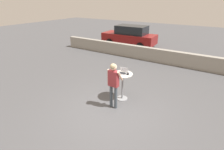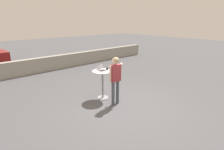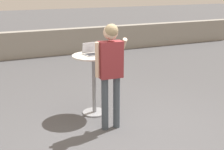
{
  "view_description": "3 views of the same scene",
  "coord_description": "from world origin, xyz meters",
  "px_view_note": "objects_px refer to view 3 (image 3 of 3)",
  "views": [
    {
      "loc": [
        2.75,
        -4.28,
        3.65
      ],
      "look_at": [
        -0.2,
        0.38,
        1.25
      ],
      "focal_mm": 28.0,
      "sensor_mm": 36.0,
      "label": 1
    },
    {
      "loc": [
        -3.95,
        -3.81,
        2.87
      ],
      "look_at": [
        -0.17,
        0.44,
        1.07
      ],
      "focal_mm": 28.0,
      "sensor_mm": 36.0,
      "label": 2
    },
    {
      "loc": [
        -2.02,
        -3.92,
        2.28
      ],
      "look_at": [
        -0.06,
        0.4,
        0.88
      ],
      "focal_mm": 50.0,
      "sensor_mm": 36.0,
      "label": 3
    }
  ],
  "objects_px": {
    "coffee_mug": "(105,52)",
    "standing_person": "(111,64)",
    "cafe_table": "(94,73)",
    "laptop": "(92,52)"
  },
  "relations": [
    {
      "from": "laptop",
      "to": "standing_person",
      "type": "distance_m",
      "value": 0.73
    },
    {
      "from": "laptop",
      "to": "coffee_mug",
      "type": "distance_m",
      "value": 0.23
    },
    {
      "from": "cafe_table",
      "to": "laptop",
      "type": "xyz_separation_m",
      "value": [
        -0.01,
        0.04,
        0.37
      ]
    },
    {
      "from": "coffee_mug",
      "to": "standing_person",
      "type": "bearing_deg",
      "value": -106.66
    },
    {
      "from": "laptop",
      "to": "coffee_mug",
      "type": "xyz_separation_m",
      "value": [
        0.23,
        -0.05,
        -0.0
      ]
    },
    {
      "from": "cafe_table",
      "to": "coffee_mug",
      "type": "height_order",
      "value": "coffee_mug"
    },
    {
      "from": "standing_person",
      "to": "laptop",
      "type": "bearing_deg",
      "value": 91.84
    },
    {
      "from": "laptop",
      "to": "standing_person",
      "type": "relative_size",
      "value": 0.19
    },
    {
      "from": "coffee_mug",
      "to": "standing_person",
      "type": "xyz_separation_m",
      "value": [
        -0.2,
        -0.68,
        -0.04
      ]
    },
    {
      "from": "cafe_table",
      "to": "laptop",
      "type": "distance_m",
      "value": 0.38
    }
  ]
}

